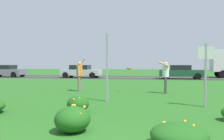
{
  "coord_description": "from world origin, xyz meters",
  "views": [
    {
      "loc": [
        1.07,
        -3.03,
        1.52
      ],
      "look_at": [
        -1.31,
        9.11,
        1.23
      ],
      "focal_mm": 38.46,
      "sensor_mm": 36.0,
      "label": 1
    }
  ],
  "objects_px": {
    "person_catcher_white_shirt": "(166,74)",
    "car_silver_center_left": "(81,71)",
    "frisbee_orange": "(129,69)",
    "sign_post_near_path": "(107,68)",
    "car_dark_green_center_right": "(181,72)",
    "sign_post_by_roadside": "(206,68)",
    "car_gray_leftmost": "(6,71)",
    "person_thrower_orange_shirt": "(80,73)"
  },
  "relations": [
    {
      "from": "person_catcher_white_shirt",
      "to": "car_silver_center_left",
      "type": "distance_m",
      "value": 16.01
    },
    {
      "from": "frisbee_orange",
      "to": "sign_post_near_path",
      "type": "bearing_deg",
      "value": -98.11
    },
    {
      "from": "frisbee_orange",
      "to": "car_dark_green_center_right",
      "type": "distance_m",
      "value": 13.66
    },
    {
      "from": "frisbee_orange",
      "to": "car_dark_green_center_right",
      "type": "height_order",
      "value": "car_dark_green_center_right"
    },
    {
      "from": "sign_post_by_roadside",
      "to": "car_gray_leftmost",
      "type": "xyz_separation_m",
      "value": [
        -19.83,
        17.07,
        -0.65
      ]
    },
    {
      "from": "person_catcher_white_shirt",
      "to": "car_silver_center_left",
      "type": "xyz_separation_m",
      "value": [
        -9.05,
        13.21,
        -0.26
      ]
    },
    {
      "from": "sign_post_near_path",
      "to": "person_thrower_orange_shirt",
      "type": "height_order",
      "value": "sign_post_near_path"
    },
    {
      "from": "person_thrower_orange_shirt",
      "to": "person_catcher_white_shirt",
      "type": "distance_m",
      "value": 4.75
    },
    {
      "from": "person_catcher_white_shirt",
      "to": "sign_post_near_path",
      "type": "bearing_deg",
      "value": -126.86
    },
    {
      "from": "car_dark_green_center_right",
      "to": "frisbee_orange",
      "type": "bearing_deg",
      "value": -106.53
    },
    {
      "from": "car_gray_leftmost",
      "to": "car_dark_green_center_right",
      "type": "distance_m",
      "value": 20.47
    },
    {
      "from": "sign_post_by_roadside",
      "to": "person_catcher_white_shirt",
      "type": "height_order",
      "value": "sign_post_by_roadside"
    },
    {
      "from": "person_thrower_orange_shirt",
      "to": "person_catcher_white_shirt",
      "type": "bearing_deg",
      "value": -0.62
    },
    {
      "from": "sign_post_near_path",
      "to": "person_thrower_orange_shirt",
      "type": "xyz_separation_m",
      "value": [
        -2.31,
        3.3,
        -0.37
      ]
    },
    {
      "from": "car_dark_green_center_right",
      "to": "person_catcher_white_shirt",
      "type": "bearing_deg",
      "value": -98.29
    },
    {
      "from": "car_gray_leftmost",
      "to": "car_dark_green_center_right",
      "type": "height_order",
      "value": "same"
    },
    {
      "from": "sign_post_by_roadside",
      "to": "sign_post_near_path",
      "type": "bearing_deg",
      "value": 170.7
    },
    {
      "from": "person_catcher_white_shirt",
      "to": "car_gray_leftmost",
      "type": "xyz_separation_m",
      "value": [
        -18.54,
        13.21,
        -0.26
      ]
    },
    {
      "from": "person_thrower_orange_shirt",
      "to": "car_dark_green_center_right",
      "type": "bearing_deg",
      "value": 63.12
    },
    {
      "from": "sign_post_near_path",
      "to": "person_catcher_white_shirt",
      "type": "height_order",
      "value": "sign_post_near_path"
    },
    {
      "from": "frisbee_orange",
      "to": "sign_post_by_roadside",
      "type": "bearing_deg",
      "value": -50.9
    },
    {
      "from": "sign_post_near_path",
      "to": "car_silver_center_left",
      "type": "distance_m",
      "value": 17.75
    },
    {
      "from": "sign_post_by_roadside",
      "to": "car_silver_center_left",
      "type": "relative_size",
      "value": 0.51
    },
    {
      "from": "person_thrower_orange_shirt",
      "to": "frisbee_orange",
      "type": "distance_m",
      "value": 2.8
    },
    {
      "from": "frisbee_orange",
      "to": "car_gray_leftmost",
      "type": "relative_size",
      "value": 0.06
    },
    {
      "from": "frisbee_orange",
      "to": "car_dark_green_center_right",
      "type": "bearing_deg",
      "value": 73.47
    },
    {
      "from": "sign_post_near_path",
      "to": "sign_post_by_roadside",
      "type": "distance_m",
      "value": 3.77
    },
    {
      "from": "sign_post_by_roadside",
      "to": "frisbee_orange",
      "type": "height_order",
      "value": "sign_post_by_roadside"
    },
    {
      "from": "sign_post_by_roadside",
      "to": "person_thrower_orange_shirt",
      "type": "xyz_separation_m",
      "value": [
        -6.03,
        3.91,
        -0.37
      ]
    },
    {
      "from": "person_catcher_white_shirt",
      "to": "car_gray_leftmost",
      "type": "height_order",
      "value": "person_catcher_white_shirt"
    },
    {
      "from": "car_silver_center_left",
      "to": "car_dark_green_center_right",
      "type": "bearing_deg",
      "value": 0.0
    },
    {
      "from": "frisbee_orange",
      "to": "car_silver_center_left",
      "type": "distance_m",
      "value": 14.89
    },
    {
      "from": "person_thrower_orange_shirt",
      "to": "frisbee_orange",
      "type": "height_order",
      "value": "person_thrower_orange_shirt"
    },
    {
      "from": "person_catcher_white_shirt",
      "to": "car_dark_green_center_right",
      "type": "relative_size",
      "value": 0.38
    },
    {
      "from": "sign_post_by_roadside",
      "to": "person_catcher_white_shirt",
      "type": "distance_m",
      "value": 4.09
    },
    {
      "from": "sign_post_near_path",
      "to": "sign_post_by_roadside",
      "type": "height_order",
      "value": "sign_post_near_path"
    },
    {
      "from": "person_thrower_orange_shirt",
      "to": "car_gray_leftmost",
      "type": "relative_size",
      "value": 0.42
    },
    {
      "from": "person_catcher_white_shirt",
      "to": "car_gray_leftmost",
      "type": "distance_m",
      "value": 22.77
    },
    {
      "from": "sign_post_near_path",
      "to": "car_silver_center_left",
      "type": "relative_size",
      "value": 0.62
    },
    {
      "from": "person_catcher_white_shirt",
      "to": "car_dark_green_center_right",
      "type": "height_order",
      "value": "person_catcher_white_shirt"
    },
    {
      "from": "person_catcher_white_shirt",
      "to": "sign_post_by_roadside",
      "type": "bearing_deg",
      "value": -71.58
    },
    {
      "from": "person_catcher_white_shirt",
      "to": "person_thrower_orange_shirt",
      "type": "bearing_deg",
      "value": 179.38
    }
  ]
}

